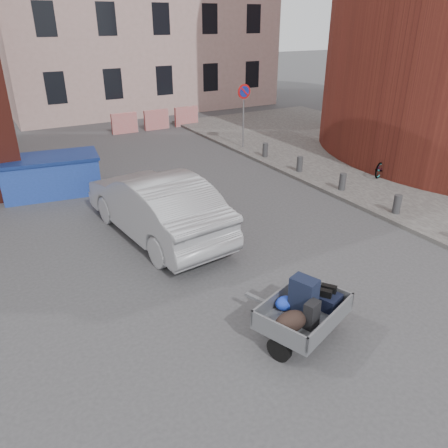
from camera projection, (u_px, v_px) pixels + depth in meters
ground at (241, 297)px, 9.00m from camera, size 120.00×120.00×0.00m
sidewalk at (408, 168)px, 16.62m from camera, size 9.00×24.00×0.12m
no_parking_sign at (244, 103)px, 18.29m from camera, size 0.60×0.09×2.65m
bollards at (342, 182)px, 14.21m from camera, size 0.22×9.02×0.55m
barriers at (157, 120)px, 22.45m from camera, size 4.70×0.18×1.00m
trailer at (303, 310)px, 7.58m from camera, size 1.88×1.98×1.20m
dumpster at (51, 175)px, 14.06m from camera, size 3.19×1.96×1.26m
silver_car at (156, 205)px, 11.28m from camera, size 2.34×5.27×1.68m
bicycle at (385, 163)px, 15.55m from camera, size 1.76×1.12×0.87m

